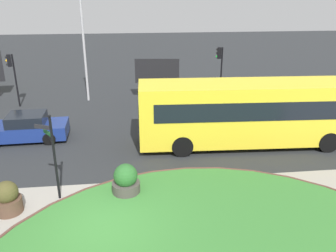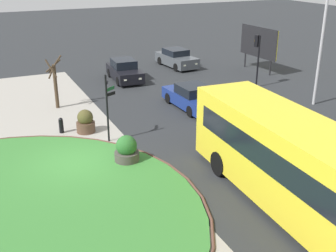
# 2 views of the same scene
# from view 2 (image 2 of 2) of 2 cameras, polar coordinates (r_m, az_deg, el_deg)

# --- Properties ---
(ground) EXTENTS (120.00, 120.00, 0.00)m
(ground) POSITION_cam_2_polar(r_m,az_deg,el_deg) (18.56, -12.21, -5.02)
(ground) COLOR #282B2D
(sidewalk_paving) EXTENTS (32.00, 8.86, 0.02)m
(sidewalk_paving) POSITION_cam_2_polar(r_m,az_deg,el_deg) (18.34, -17.00, -5.81)
(sidewalk_paving) COLOR #9E998E
(sidewalk_paving) RESTS_ON ground
(signpost_directional) EXTENTS (0.67, 0.57, 3.32)m
(signpost_directional) POSITION_cam_2_polar(r_m,az_deg,el_deg) (19.88, -8.17, 3.05)
(signpost_directional) COLOR black
(signpost_directional) RESTS_ON ground
(bollard_foreground) EXTENTS (0.23, 0.23, 0.82)m
(bollard_foreground) POSITION_cam_2_polar(r_m,az_deg,el_deg) (21.77, -14.29, 0.10)
(bollard_foreground) COLOR black
(bollard_foreground) RESTS_ON ground
(bus_yellow) EXTENTS (11.14, 3.00, 3.19)m
(bus_yellow) POSITION_cam_2_polar(r_m,az_deg,el_deg) (14.67, 17.82, -5.62)
(bus_yellow) COLOR yellow
(bus_yellow) RESTS_ON ground
(car_near_lane) EXTENTS (4.23, 2.01, 1.50)m
(car_near_lane) POSITION_cam_2_polar(r_m,az_deg,el_deg) (30.71, -5.94, 7.46)
(car_near_lane) COLOR black
(car_near_lane) RESTS_ON ground
(car_far_lane) EXTENTS (4.36, 2.10, 1.44)m
(car_far_lane) POSITION_cam_2_polar(r_m,az_deg,el_deg) (34.58, 1.15, 9.15)
(car_far_lane) COLOR #474C51
(car_far_lane) RESTS_ON ground
(car_trailing) EXTENTS (4.40, 1.99, 1.41)m
(car_trailing) POSITION_cam_2_polar(r_m,az_deg,el_deg) (24.73, 3.29, 3.91)
(car_trailing) COLOR navy
(car_trailing) RESTS_ON ground
(traffic_light_far) EXTENTS (0.48, 0.32, 3.52)m
(traffic_light_far) POSITION_cam_2_polar(r_m,az_deg,el_deg) (29.11, 12.02, 10.15)
(traffic_light_far) COLOR black
(traffic_light_far) RESTS_ON ground
(lamppost_tall) EXTENTS (0.32, 0.32, 7.67)m
(lamppost_tall) POSITION_cam_2_polar(r_m,az_deg,el_deg) (26.03, 20.22, 11.42)
(lamppost_tall) COLOR #B7B7BC
(lamppost_tall) RESTS_ON ground
(billboard_right) EXTENTS (4.14, 0.39, 3.41)m
(billboard_right) POSITION_cam_2_polar(r_m,az_deg,el_deg) (33.60, 12.21, 10.98)
(billboard_right) COLOR black
(billboard_right) RESTS_ON ground
(planter_near_signpost) EXTENTS (1.07, 1.07, 1.23)m
(planter_near_signpost) POSITION_cam_2_polar(r_m,az_deg,el_deg) (18.12, -5.63, -3.33)
(planter_near_signpost) COLOR #47423D
(planter_near_signpost) RESTS_ON ground
(planter_kerbside) EXTENTS (0.93, 0.93, 1.20)m
(planter_kerbside) POSITION_cam_2_polar(r_m,az_deg,el_deg) (21.56, -11.13, 0.51)
(planter_kerbside) COLOR brown
(planter_kerbside) RESTS_ON ground
(street_tree_bare) EXTENTS (1.04, 1.04, 3.07)m
(street_tree_bare) POSITION_cam_2_polar(r_m,az_deg,el_deg) (25.29, -15.08, 5.81)
(street_tree_bare) COLOR #423323
(street_tree_bare) RESTS_ON ground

